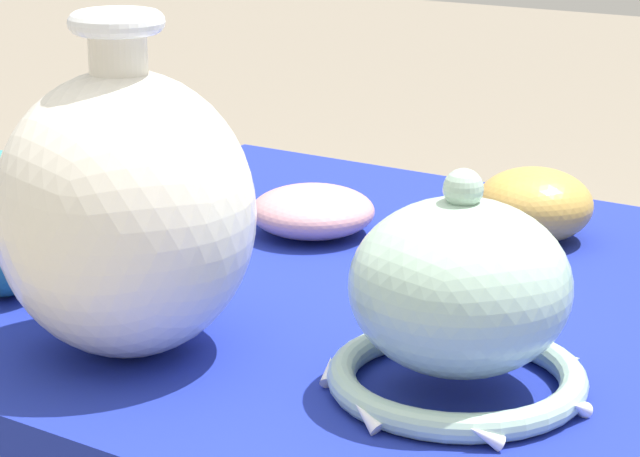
% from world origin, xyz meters
% --- Properties ---
extents(display_table, '(1.04, 0.78, 0.70)m').
position_xyz_m(display_table, '(0.00, -0.02, 0.62)').
color(display_table, olive).
rests_on(display_table, ground_plane).
extents(vase_tall_bulbous, '(0.21, 0.21, 0.28)m').
position_xyz_m(vase_tall_bulbous, '(-0.17, -0.25, 0.82)').
color(vase_tall_bulbous, white).
rests_on(vase_tall_bulbous, display_table).
extents(vase_dome_bell, '(0.20, 0.21, 0.17)m').
position_xyz_m(vase_dome_bell, '(0.09, -0.17, 0.77)').
color(vase_dome_bell, '#A8CCB7').
rests_on(vase_dome_bell, display_table).
extents(bowl_shallow_rose, '(0.13, 0.13, 0.05)m').
position_xyz_m(bowl_shallow_rose, '(-0.22, 0.10, 0.73)').
color(bowl_shallow_rose, '#D19399').
rests_on(bowl_shallow_rose, display_table).
extents(bowl_shallow_ochre, '(0.12, 0.12, 0.08)m').
position_xyz_m(bowl_shallow_ochre, '(-0.02, 0.21, 0.74)').
color(bowl_shallow_ochre, gold).
rests_on(bowl_shallow_ochre, display_table).
extents(jar_round_teal, '(0.09, 0.09, 0.13)m').
position_xyz_m(jar_round_teal, '(-0.35, -0.21, 0.76)').
color(jar_round_teal, teal).
rests_on(jar_round_teal, display_table).
extents(cup_wide_cobalt, '(0.11, 0.11, 0.07)m').
position_xyz_m(cup_wide_cobalt, '(-0.42, 0.11, 0.74)').
color(cup_wide_cobalt, '#3851A8').
rests_on(cup_wide_cobalt, display_table).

